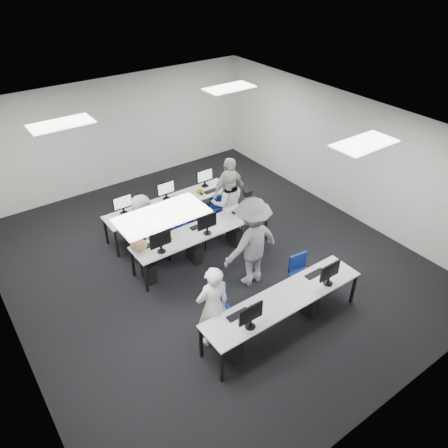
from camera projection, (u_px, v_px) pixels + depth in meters
room at (207, 203)px, 8.81m from camera, size 9.00×9.02×3.00m
ceiling_panels at (205, 133)px, 7.98m from camera, size 5.20×4.60×0.02m
desk_front at (284, 300)px, 7.64m from camera, size 3.20×0.70×0.73m
desk_mid at (203, 231)px, 9.40m from camera, size 3.20×0.70×0.73m
desk_back at (170, 204)px, 10.35m from camera, size 3.20×0.70×0.73m
equipment_front at (275, 318)px, 7.72m from camera, size 2.51×0.41×1.19m
equipment_mid at (196, 247)px, 9.48m from camera, size 2.91×0.41×1.19m
equipment_back at (178, 212)px, 10.63m from camera, size 2.91×0.41×1.19m
chair_0 at (222, 322)px, 7.74m from camera, size 0.47×0.51×0.92m
chair_1 at (301, 282)px, 8.65m from camera, size 0.47×0.50×0.85m
chair_2 at (155, 249)px, 9.52m from camera, size 0.50×0.53×0.91m
chair_3 at (194, 235)px, 9.95m from camera, size 0.61×0.64×0.96m
chair_4 at (232, 221)px, 10.51m from camera, size 0.53×0.55×0.82m
chair_5 at (146, 245)px, 9.66m from camera, size 0.45×0.49×0.90m
chair_6 at (178, 228)px, 10.16m from camera, size 0.57×0.60×0.95m
chair_7 at (218, 213)px, 10.78m from camera, size 0.54×0.57×0.87m
handbag at (139, 245)px, 8.66m from camera, size 0.40×0.33×0.28m
student_0 at (213, 307)px, 7.30m from camera, size 0.65×0.47×1.66m
student_1 at (228, 203)px, 10.12m from camera, size 0.98×0.89×1.63m
student_2 at (144, 228)px, 9.31m from camera, size 0.86×0.66×1.57m
student_3 at (229, 192)px, 10.45m from camera, size 1.08×0.61×1.74m
photographer at (252, 243)px, 8.57m from camera, size 1.27×0.74×1.94m
dslr_camera at (248, 193)px, 8.11m from camera, size 0.14×0.18×0.10m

